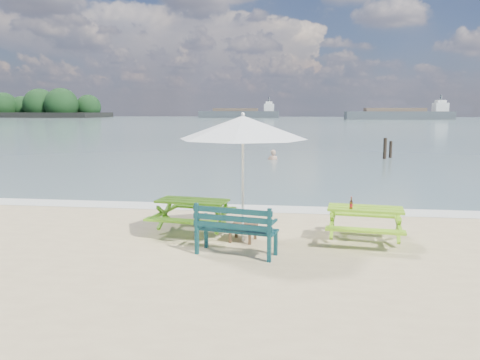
# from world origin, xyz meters

# --- Properties ---
(sea) EXTENTS (300.00, 300.00, 0.00)m
(sea) POSITION_xyz_m (0.00, 85.00, 0.00)
(sea) COLOR slate
(sea) RESTS_ON ground
(foam_strip) EXTENTS (22.00, 0.90, 0.01)m
(foam_strip) POSITION_xyz_m (0.00, 4.60, 0.01)
(foam_strip) COLOR silver
(foam_strip) RESTS_ON ground
(picnic_table_left) EXTENTS (1.68, 1.82, 0.70)m
(picnic_table_left) POSITION_xyz_m (-1.11, 2.06, 0.34)
(picnic_table_left) COLOR #59A218
(picnic_table_left) RESTS_ON ground
(picnic_table_right) EXTENTS (1.61, 1.75, 0.68)m
(picnic_table_right) POSITION_xyz_m (2.41, 1.82, 0.33)
(picnic_table_right) COLOR #78B31B
(picnic_table_right) RESTS_ON ground
(park_bench) EXTENTS (1.52, 0.78, 0.90)m
(park_bench) POSITION_xyz_m (0.02, 0.66, 0.28)
(park_bench) COLOR #0D3438
(park_bench) RESTS_ON ground
(side_table) EXTENTS (0.57, 0.57, 0.32)m
(side_table) POSITION_xyz_m (0.03, 1.54, 0.17)
(side_table) COLOR brown
(side_table) RESTS_ON ground
(patio_umbrella) EXTENTS (2.87, 2.87, 2.47)m
(patio_umbrella) POSITION_xyz_m (0.03, 1.54, 2.24)
(patio_umbrella) COLOR silver
(patio_umbrella) RESTS_ON ground
(beer_bottle) EXTENTS (0.06, 0.06, 0.24)m
(beer_bottle) POSITION_xyz_m (2.12, 1.64, 0.76)
(beer_bottle) COLOR brown
(beer_bottle) RESTS_ON picnic_table_right
(swimmer) EXTENTS (0.58, 0.38, 1.59)m
(swimmer) POSITION_xyz_m (-0.34, 16.78, -0.27)
(swimmer) COLOR tan
(swimmer) RESTS_ON ground
(mooring_pilings) EXTENTS (0.57, 0.77, 1.31)m
(mooring_pilings) POSITION_xyz_m (5.63, 18.21, 0.41)
(mooring_pilings) COLOR black
(mooring_pilings) RESTS_ON ground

